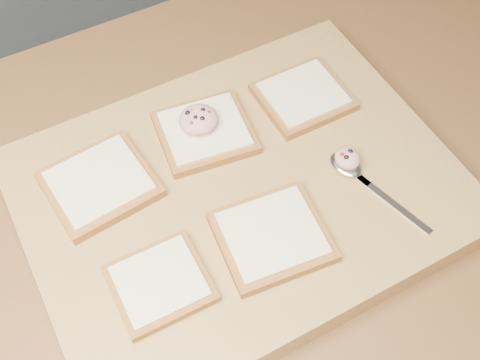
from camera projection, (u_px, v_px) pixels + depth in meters
The scene contains 10 objects.
island_counter at pixel (186, 333), 1.18m from camera, with size 2.00×0.80×0.90m.
cutting_board at pixel (240, 194), 0.81m from camera, with size 0.56×0.42×0.04m, color tan.
bread_far_left at pixel (100, 184), 0.78m from camera, with size 0.14×0.13×0.02m.
bread_far_center at pixel (205, 132), 0.83m from camera, with size 0.14×0.13×0.02m.
bread_far_right at pixel (303, 96), 0.86m from camera, with size 0.12×0.11×0.02m.
bread_near_left at pixel (160, 283), 0.70m from camera, with size 0.11×0.10×0.02m.
bread_near_center at pixel (272, 236), 0.73m from camera, with size 0.14×0.13×0.02m.
tuna_salad_dollop at pixel (198, 119), 0.81m from camera, with size 0.05×0.05×0.03m.
spoon at pixel (353, 170), 0.79m from camera, with size 0.06×0.16×0.01m.
spoon_salad at pixel (347, 158), 0.79m from camera, with size 0.03×0.04×0.02m.
Camera 1 is at (-0.10, -0.41, 1.60)m, focal length 45.00 mm.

